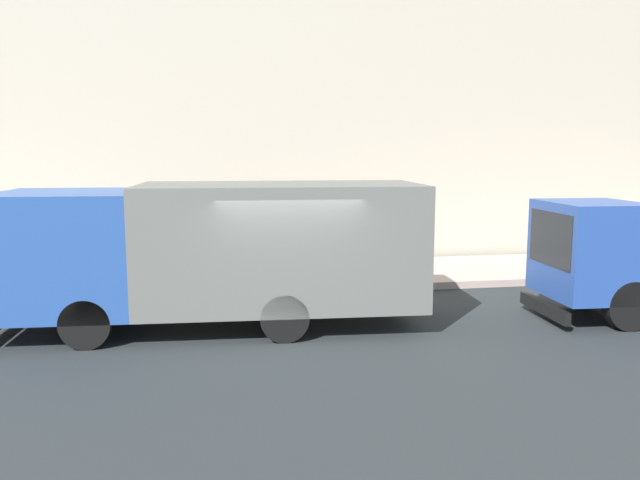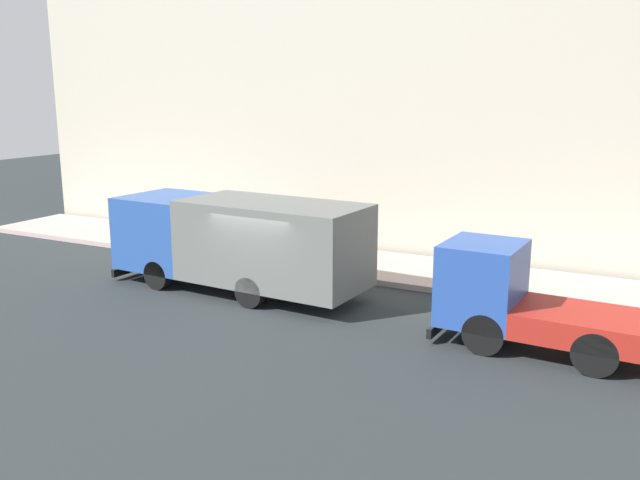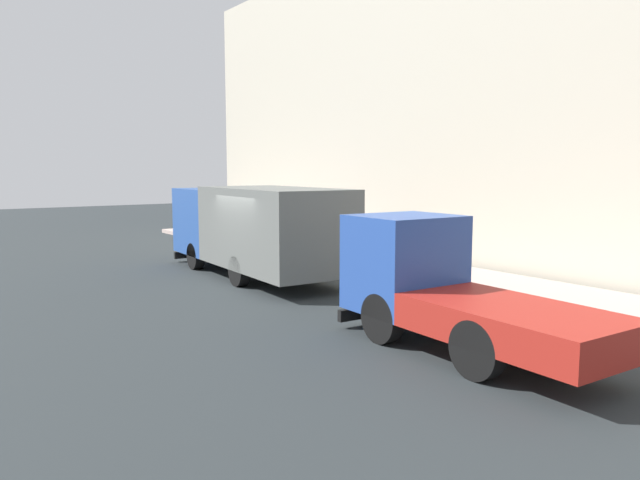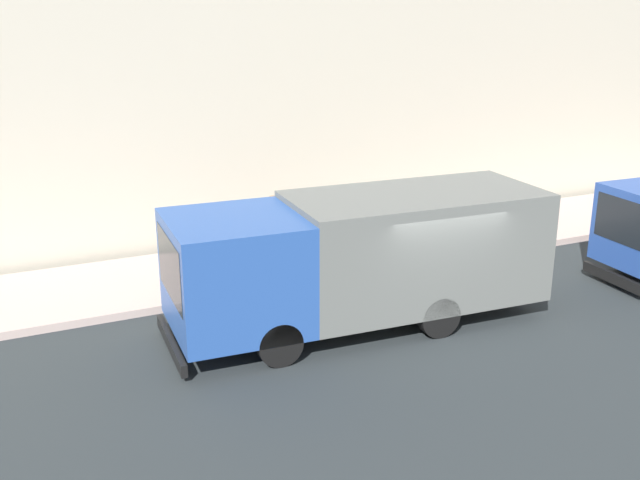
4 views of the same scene
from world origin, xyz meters
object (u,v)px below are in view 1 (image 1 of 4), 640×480
large_utility_truck (216,247)px  traffic_cone_orange (79,277)px  pedestrian_walking (146,246)px  pedestrian_third (148,248)px  small_flatbed_truck (640,264)px  pedestrian_standing (202,241)px

large_utility_truck → traffic_cone_orange: bearing=53.2°
pedestrian_walking → pedestrian_third: size_ratio=1.07×
large_utility_truck → pedestrian_walking: bearing=30.2°
small_flatbed_truck → traffic_cone_orange: 11.77m
large_utility_truck → small_flatbed_truck: large_utility_truck is taller
pedestrian_third → traffic_cone_orange: size_ratio=2.20×
pedestrian_standing → pedestrian_third: bearing=54.7°
large_utility_truck → small_flatbed_truck: bearing=-92.2°
pedestrian_walking → large_utility_truck: bearing=-169.2°
large_utility_truck → pedestrian_walking: large_utility_truck is taller
pedestrian_third → pedestrian_walking: bearing=-171.6°
small_flatbed_truck → pedestrian_standing: bearing=62.9°
pedestrian_walking → pedestrian_third: (0.29, -0.02, -0.09)m
large_utility_truck → pedestrian_standing: 4.17m
pedestrian_third → large_utility_truck: bearing=-142.4°
pedestrian_standing → pedestrian_third: pedestrian_standing is taller
small_flatbed_truck → traffic_cone_orange: (3.30, 11.28, -0.54)m
small_flatbed_truck → traffic_cone_orange: bearing=76.4°
large_utility_truck → small_flatbed_truck: (-0.80, -8.32, -0.44)m
pedestrian_walking → pedestrian_third: bearing=-20.7°
large_utility_truck → pedestrian_walking: size_ratio=4.54×
pedestrian_standing → pedestrian_walking: bearing=63.2°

